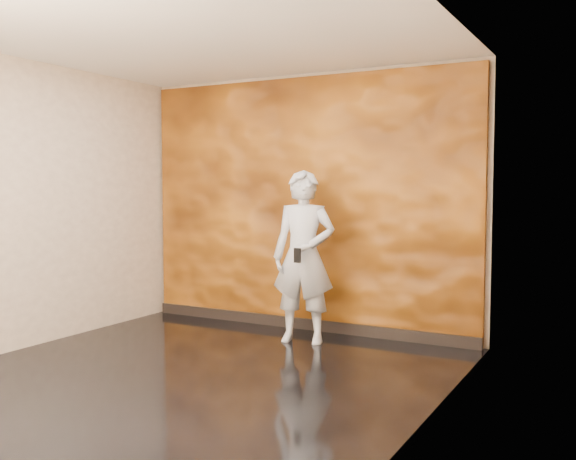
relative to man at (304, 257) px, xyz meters
The scene contains 5 objects.
room 1.53m from the man, 101.19° to the right, with size 4.02×4.02×2.81m.
feature_wall 0.80m from the man, 117.00° to the left, with size 3.90×0.06×2.75m, color #C56E17.
baseboard 0.99m from the man, 118.80° to the left, with size 3.90×0.04×0.12m, color black.
man is the anchor object (origin of this frame).
phone 0.27m from the man, 76.28° to the right, with size 0.08×0.02×0.14m, color black.
Camera 1 is at (3.20, -4.30, 1.57)m, focal length 40.00 mm.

